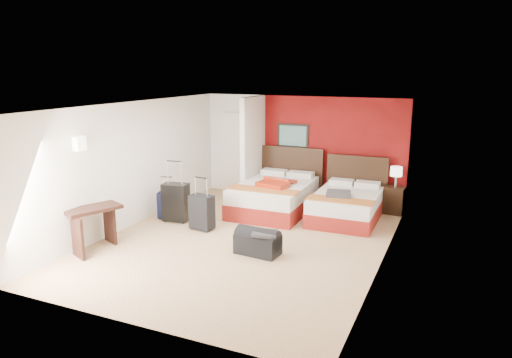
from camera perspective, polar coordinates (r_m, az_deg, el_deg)
The scene contains 17 objects.
ground at distance 8.89m, azimuth -1.35°, elevation -7.45°, with size 6.50×6.50×0.00m, color #D3AE81.
room_walls at distance 10.39m, azimuth -5.09°, elevation 2.74°, with size 5.02×6.52×2.50m.
red_accent_panel at distance 11.27m, azimuth 9.10°, elevation 3.42°, with size 3.50×0.04×2.50m, color maroon.
partition_wall at distance 11.27m, azimuth -0.37°, elevation 3.58°, with size 0.12×1.20×2.50m, color silver.
entry_door at distance 12.15m, azimuth -2.46°, elevation 3.20°, with size 0.82×0.06×2.05m, color silver.
bed_left at distance 10.56m, azimuth 2.17°, elevation -2.25°, with size 1.51×2.15×0.65m, color silver.
bed_right at distance 10.18m, azimuth 10.80°, elevation -3.31°, with size 1.32×1.88×0.57m, color silver.
red_suitcase_open at distance 10.34m, azimuth 2.50°, elevation -0.43°, with size 0.65×0.89×0.11m, color #A7260E.
jacket_bundle at distance 9.83m, azimuth 9.92°, elevation -1.81°, with size 0.48×0.39×0.12m, color #3E3F44.
nightstand at distance 10.89m, azimuth 16.35°, elevation -2.46°, with size 0.42×0.42×0.59m, color black.
table_lamp at distance 10.76m, azimuth 16.53°, elevation 0.22°, with size 0.26×0.26×0.46m, color white.
suitcase_black at distance 10.00m, azimuth -9.64°, elevation -2.91°, with size 0.52×0.33×0.78m, color black.
suitcase_charcoal at distance 9.43m, azimuth -6.55°, elevation -4.13°, with size 0.46×0.28×0.68m, color black.
suitcase_navy at distance 10.24m, azimuth -10.63°, elevation -3.26°, with size 0.39×0.24×0.55m, color black.
duffel_bag at distance 8.22m, azimuth 0.21°, elevation -7.77°, with size 0.76×0.40×0.38m, color black.
jacket_draped at distance 8.05m, azimuth 1.05°, elevation -6.57°, with size 0.42×0.35×0.06m, color #313136.
desk at distance 8.81m, azimuth -18.95°, elevation -5.68°, with size 0.47×0.94×0.78m, color black.
Camera 1 is at (3.54, -7.53, 3.14)m, focal length 33.14 mm.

